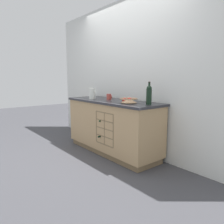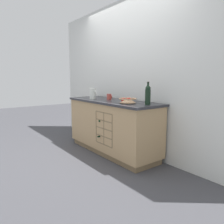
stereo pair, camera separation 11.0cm
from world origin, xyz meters
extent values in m
plane|color=#424247|center=(0.00, 0.00, 0.00)|extent=(14.00, 14.00, 0.00)
cube|color=silver|center=(0.00, 0.36, 1.27)|extent=(4.40, 0.06, 2.55)
cube|color=olive|center=(0.00, 0.00, 0.04)|extent=(1.74, 0.52, 0.09)
cube|color=tan|center=(0.00, 0.00, 0.47)|extent=(1.80, 0.58, 0.76)
cube|color=#2D2D33|center=(0.00, 0.00, 0.86)|extent=(1.84, 0.62, 0.03)
cube|color=olive|center=(0.18, -0.19, 0.48)|extent=(0.43, 0.01, 0.50)
cube|color=olive|center=(-0.03, -0.24, 0.48)|extent=(0.02, 0.10, 0.50)
cube|color=olive|center=(0.39, -0.24, 0.48)|extent=(0.02, 0.10, 0.50)
cube|color=olive|center=(0.18, -0.24, 0.23)|extent=(0.43, 0.10, 0.02)
cube|color=olive|center=(0.18, -0.24, 0.35)|extent=(0.43, 0.10, 0.02)
cube|color=olive|center=(0.18, -0.24, 0.48)|extent=(0.43, 0.10, 0.02)
cube|color=olive|center=(0.18, -0.24, 0.60)|extent=(0.43, 0.10, 0.02)
cube|color=olive|center=(0.18, -0.24, 0.73)|extent=(0.43, 0.10, 0.02)
cube|color=olive|center=(0.18, -0.24, 0.48)|extent=(0.02, 0.10, 0.50)
cylinder|color=black|center=(0.07, -0.14, 0.34)|extent=(0.07, 0.21, 0.07)
cylinder|color=black|center=(0.07, -0.29, 0.34)|extent=(0.03, 0.09, 0.03)
cylinder|color=#19381E|center=(0.07, -0.14, 0.58)|extent=(0.07, 0.18, 0.07)
cylinder|color=#19381E|center=(0.07, -0.27, 0.58)|extent=(0.03, 0.08, 0.03)
cylinder|color=tan|center=(0.48, -0.07, 0.89)|extent=(0.12, 0.12, 0.01)
cone|color=tan|center=(0.48, -0.07, 0.92)|extent=(0.24, 0.24, 0.06)
torus|color=tan|center=(0.48, -0.07, 0.95)|extent=(0.26, 0.26, 0.02)
sphere|color=red|center=(0.48, -0.07, 0.92)|extent=(0.07, 0.07, 0.07)
sphere|color=red|center=(0.42, -0.10, 0.92)|extent=(0.07, 0.07, 0.07)
sphere|color=red|center=(0.45, -0.02, 0.92)|extent=(0.07, 0.07, 0.07)
cylinder|color=silver|center=(-0.36, -0.15, 0.98)|extent=(0.11, 0.11, 0.19)
torus|color=silver|center=(-0.36, -0.15, 1.07)|extent=(0.11, 0.11, 0.01)
torus|color=silver|center=(-0.30, -0.15, 0.99)|extent=(0.12, 0.01, 0.12)
cylinder|color=#B7473D|center=(-0.12, 0.03, 0.93)|extent=(0.08, 0.08, 0.10)
torus|color=#B7473D|center=(-0.08, 0.03, 0.93)|extent=(0.07, 0.01, 0.07)
cylinder|color=black|center=(0.77, 0.03, 0.99)|extent=(0.08, 0.08, 0.21)
sphere|color=black|center=(0.77, 0.03, 1.10)|extent=(0.07, 0.07, 0.07)
cylinder|color=black|center=(0.77, 0.03, 1.14)|extent=(0.03, 0.03, 0.09)
cylinder|color=black|center=(0.77, 0.03, 1.19)|extent=(0.03, 0.03, 0.01)
camera|label=1|loc=(2.78, -2.22, 1.24)|focal=35.00mm
camera|label=2|loc=(2.85, -2.13, 1.24)|focal=35.00mm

